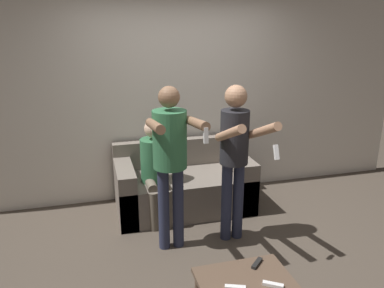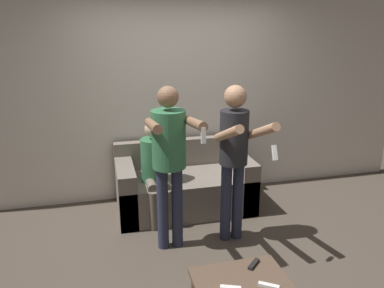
# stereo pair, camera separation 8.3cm
# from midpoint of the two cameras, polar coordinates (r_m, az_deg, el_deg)

# --- Properties ---
(ground_plane) EXTENTS (14.00, 14.00, 0.00)m
(ground_plane) POSITION_cam_midpoint_polar(r_m,az_deg,el_deg) (3.79, 4.17, -17.06)
(ground_plane) COLOR #4C4238
(wall_back) EXTENTS (6.40, 0.06, 2.70)m
(wall_back) POSITION_cam_midpoint_polar(r_m,az_deg,el_deg) (4.77, -1.58, 7.79)
(wall_back) COLOR silver
(wall_back) RESTS_ON ground_plane
(couch) EXTENTS (1.61, 0.88, 0.79)m
(couch) POSITION_cam_midpoint_polar(r_m,az_deg,el_deg) (4.62, -0.78, -6.37)
(couch) COLOR slate
(couch) RESTS_ON ground_plane
(person_standing_left) EXTENTS (0.44, 0.73, 1.64)m
(person_standing_left) POSITION_cam_midpoint_polar(r_m,az_deg,el_deg) (3.51, -2.80, -1.05)
(person_standing_left) COLOR #282D47
(person_standing_left) RESTS_ON ground_plane
(person_standing_right) EXTENTS (0.40, 0.74, 1.62)m
(person_standing_right) POSITION_cam_midpoint_polar(r_m,az_deg,el_deg) (3.69, 7.14, -0.76)
(person_standing_right) COLOR #282D47
(person_standing_right) RESTS_ON ground_plane
(person_seated) EXTENTS (0.31, 0.53, 1.17)m
(person_seated) POSITION_cam_midpoint_polar(r_m,az_deg,el_deg) (4.24, -5.04, -3.39)
(person_seated) COLOR #6B6051
(person_seated) RESTS_ON ground_plane
(coffee_table) EXTENTS (0.71, 0.45, 0.34)m
(coffee_table) POSITION_cam_midpoint_polar(r_m,az_deg,el_deg) (3.02, 8.16, -20.25)
(coffee_table) COLOR brown
(coffee_table) RESTS_ON ground_plane
(remote_near) EXTENTS (0.14, 0.11, 0.02)m
(remote_near) POSITION_cam_midpoint_polar(r_m,az_deg,el_deg) (2.94, 12.46, -20.35)
(remote_near) COLOR white
(remote_near) RESTS_ON coffee_table
(remote_mid) EXTENTS (0.15, 0.09, 0.02)m
(remote_mid) POSITION_cam_midpoint_polar(r_m,az_deg,el_deg) (2.88, 6.78, -20.97)
(remote_mid) COLOR white
(remote_mid) RESTS_ON coffee_table
(remote_far) EXTENTS (0.13, 0.13, 0.02)m
(remote_far) POSITION_cam_midpoint_polar(r_m,az_deg,el_deg) (3.14, 10.16, -17.56)
(remote_far) COLOR black
(remote_far) RESTS_ON coffee_table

